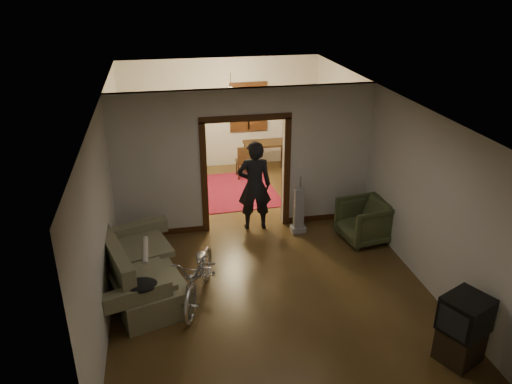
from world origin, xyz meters
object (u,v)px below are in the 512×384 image
object	(u,v)px
bicycle	(199,275)
person	(254,186)
armchair	(365,221)
desk	(266,158)
sofa	(139,263)
locker	(165,145)

from	to	relation	value
bicycle	person	bearing A→B (deg)	77.59
armchair	desk	distance (m)	3.93
sofa	desk	world-z (taller)	sofa
sofa	locker	distance (m)	4.84
locker	desk	size ratio (longest dim) A/B	1.56
sofa	person	distance (m)	2.84
person	armchair	bearing A→B (deg)	159.28
armchair	locker	world-z (taller)	locker
sofa	person	world-z (taller)	person
locker	armchair	bearing A→B (deg)	-53.47
bicycle	desk	size ratio (longest dim) A/B	1.59
sofa	person	xyz separation A→B (m)	(2.21, 1.74, 0.41)
armchair	person	size ratio (longest dim) A/B	0.48
sofa	locker	xyz separation A→B (m)	(0.59, 4.79, 0.34)
person	desk	xyz separation A→B (m)	(0.85, 2.87, -0.51)
locker	sofa	bearing A→B (deg)	-102.58
sofa	person	size ratio (longest dim) A/B	1.20
armchair	desk	bearing A→B (deg)	-171.76
armchair	locker	distance (m)	5.34
sofa	person	bearing A→B (deg)	21.22
sofa	desk	size ratio (longest dim) A/B	2.03
sofa	bicycle	world-z (taller)	sofa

